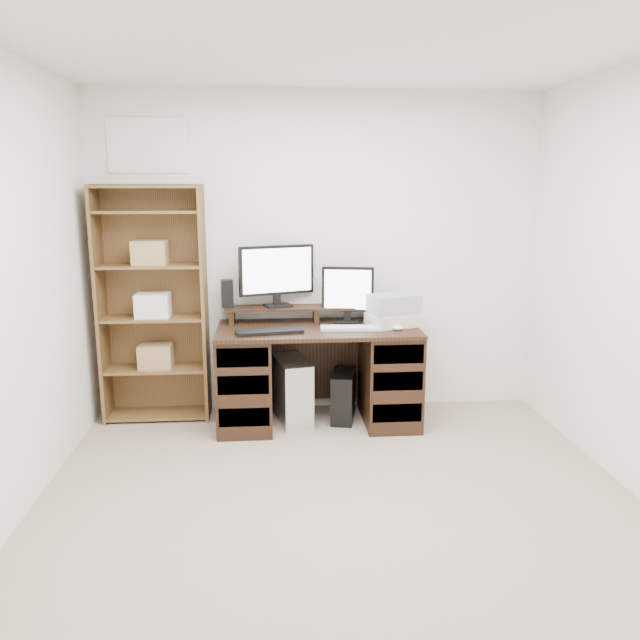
{
  "coord_description": "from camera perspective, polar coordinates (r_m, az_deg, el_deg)",
  "views": [
    {
      "loc": [
        -0.37,
        -2.9,
        1.79
      ],
      "look_at": [
        -0.03,
        1.43,
        0.85
      ],
      "focal_mm": 35.0,
      "sensor_mm": 36.0,
      "label": 1
    }
  ],
  "objects": [
    {
      "name": "room",
      "position": [
        2.97,
        2.64,
        1.76
      ],
      "size": [
        3.54,
        4.04,
        2.54
      ],
      "color": "tan",
      "rests_on": "ground"
    },
    {
      "name": "printer",
      "position": [
        4.75,
        6.71,
        0.04
      ],
      "size": [
        0.43,
        0.37,
        0.09
      ],
      "primitive_type": "cube",
      "rotation": [
        0.0,
        0.0,
        0.32
      ],
      "color": "beige",
      "rests_on": "desk"
    },
    {
      "name": "speaker",
      "position": [
        4.83,
        -8.49,
        2.41
      ],
      "size": [
        0.1,
        0.1,
        0.22
      ],
      "primitive_type": "cube",
      "rotation": [
        0.0,
        0.0,
        0.17
      ],
      "color": "black",
      "rests_on": "riser_shelf"
    },
    {
      "name": "riser_shelf",
      "position": [
        4.85,
        -0.39,
        0.97
      ],
      "size": [
        1.4,
        0.22,
        0.12
      ],
      "color": "black",
      "rests_on": "desk"
    },
    {
      "name": "keyboard_white",
      "position": [
        4.6,
        2.84,
        -0.74
      ],
      "size": [
        0.45,
        0.17,
        0.02
      ],
      "primitive_type": "cube",
      "rotation": [
        0.0,
        0.0,
        -0.07
      ],
      "color": "silver",
      "rests_on": "desk"
    },
    {
      "name": "bookshelf",
      "position": [
        4.91,
        -14.98,
        1.58
      ],
      "size": [
        0.8,
        0.3,
        1.8
      ],
      "color": "brown",
      "rests_on": "ground"
    },
    {
      "name": "mouse",
      "position": [
        4.6,
        7.14,
        -0.72
      ],
      "size": [
        0.1,
        0.08,
        0.03
      ],
      "primitive_type": "ellipsoid",
      "rotation": [
        0.0,
        0.0,
        -0.25
      ],
      "color": "white",
      "rests_on": "desk"
    },
    {
      "name": "basket",
      "position": [
        4.72,
        6.74,
        1.45
      ],
      "size": [
        0.4,
        0.34,
        0.15
      ],
      "primitive_type": "cube",
      "rotation": [
        0.0,
        0.0,
        0.3
      ],
      "color": "#959A9F",
      "rests_on": "printer"
    },
    {
      "name": "monitor_wide",
      "position": [
        4.81,
        -3.98,
        4.35
      ],
      "size": [
        0.58,
        0.24,
        0.47
      ],
      "rotation": [
        0.0,
        0.0,
        0.33
      ],
      "color": "black",
      "rests_on": "riser_shelf"
    },
    {
      "name": "monitor_small",
      "position": [
        4.77,
        2.55,
        2.51
      ],
      "size": [
        0.4,
        0.18,
        0.43
      ],
      "rotation": [
        0.0,
        0.0,
        -0.2
      ],
      "color": "black",
      "rests_on": "desk"
    },
    {
      "name": "tower_black",
      "position": [
        4.88,
        2.16,
        -6.93
      ],
      "size": [
        0.24,
        0.4,
        0.38
      ],
      "rotation": [
        0.0,
        0.0,
        -0.21
      ],
      "color": "black",
      "rests_on": "ground"
    },
    {
      "name": "desk",
      "position": [
        4.76,
        -0.2,
        -4.88
      ],
      "size": [
        1.5,
        0.7,
        0.75
      ],
      "color": "black",
      "rests_on": "ground"
    },
    {
      "name": "keyboard_black",
      "position": [
        4.49,
        -4.66,
        -1.04
      ],
      "size": [
        0.5,
        0.24,
        0.03
      ],
      "primitive_type": "cube",
      "rotation": [
        0.0,
        0.0,
        0.17
      ],
      "color": "black",
      "rests_on": "desk"
    },
    {
      "name": "tower_silver",
      "position": [
        4.84,
        -2.58,
        -6.4
      ],
      "size": [
        0.32,
        0.52,
        0.49
      ],
      "primitive_type": "cube",
      "rotation": [
        0.0,
        0.0,
        0.21
      ],
      "color": "silver",
      "rests_on": "ground"
    }
  ]
}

